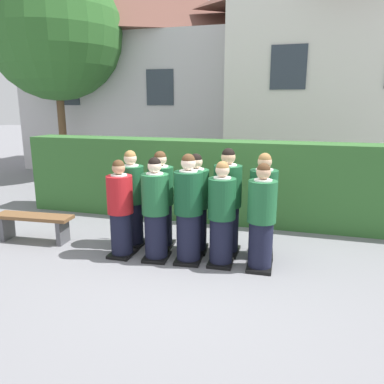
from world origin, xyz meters
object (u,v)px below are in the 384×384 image
at_px(student_rear_row_4, 263,208).
at_px(wooden_bench, 34,222).
at_px(student_front_row_4, 261,220).
at_px(student_rear_row_2, 196,206).
at_px(student_front_row_3, 222,217).
at_px(student_in_red_blazer, 121,211).
at_px(student_rear_row_0, 132,201).
at_px(student_rear_row_3, 227,204).
at_px(student_front_row_2, 188,211).
at_px(student_front_row_1, 156,212).
at_px(student_rear_row_1, 161,202).

bearing_deg(student_rear_row_4, wooden_bench, -173.61).
relative_size(student_front_row_4, student_rear_row_4, 0.95).
bearing_deg(student_rear_row_2, student_front_row_3, -38.98).
bearing_deg(student_in_red_blazer, student_rear_row_0, 93.02).
height_order(student_front_row_3, student_rear_row_0, student_rear_row_0).
bearing_deg(student_front_row_3, student_rear_row_3, 90.71).
bearing_deg(student_rear_row_3, student_front_row_4, -38.91).
bearing_deg(student_rear_row_2, student_front_row_2, -89.26).
bearing_deg(student_front_row_1, wooden_bench, 176.93).
distance_m(student_in_red_blazer, wooden_bench, 1.82).
distance_m(student_in_red_blazer, student_front_row_4, 2.18).
relative_size(student_rear_row_0, student_rear_row_4, 0.99).
height_order(student_front_row_2, wooden_bench, student_front_row_2).
bearing_deg(wooden_bench, student_rear_row_3, 7.21).
xyz_separation_m(student_front_row_2, student_rear_row_0, (-1.11, 0.39, -0.02)).
bearing_deg(wooden_bench, student_rear_row_4, 6.39).
height_order(student_front_row_2, student_rear_row_2, student_front_row_2).
distance_m(student_rear_row_0, student_rear_row_1, 0.50).
bearing_deg(student_rear_row_3, student_rear_row_0, -176.18).
relative_size(student_in_red_blazer, student_rear_row_2, 0.96).
distance_m(student_front_row_1, student_rear_row_0, 0.75).
xyz_separation_m(student_front_row_1, student_front_row_3, (1.01, 0.08, -0.01)).
distance_m(student_in_red_blazer, student_front_row_3, 1.60).
height_order(student_front_row_2, student_rear_row_0, student_front_row_2).
distance_m(student_rear_row_1, student_rear_row_4, 1.67).
distance_m(student_front_row_1, student_rear_row_4, 1.67).
height_order(student_in_red_blazer, student_rear_row_4, student_rear_row_4).
distance_m(student_front_row_3, wooden_bench, 3.39).
distance_m(student_front_row_3, student_rear_row_3, 0.48).
height_order(student_rear_row_0, student_rear_row_2, student_rear_row_0).
distance_m(student_rear_row_1, student_rear_row_2, 0.61).
relative_size(student_in_red_blazer, student_front_row_4, 0.98).
distance_m(student_front_row_4, student_rear_row_4, 0.49).
relative_size(student_front_row_3, student_rear_row_2, 0.98).
height_order(student_in_red_blazer, student_rear_row_3, student_rear_row_3).
distance_m(student_rear_row_0, student_rear_row_2, 1.11).
bearing_deg(student_in_red_blazer, student_rear_row_2, 25.76).
relative_size(student_rear_row_1, student_rear_row_2, 1.01).
relative_size(student_front_row_1, student_rear_row_4, 0.97).
height_order(student_front_row_2, student_front_row_4, student_front_row_2).
xyz_separation_m(student_rear_row_3, student_rear_row_4, (0.56, 0.01, -0.03)).
xyz_separation_m(student_rear_row_0, wooden_bench, (-1.75, -0.32, -0.43)).
xyz_separation_m(student_rear_row_2, wooden_bench, (-2.86, -0.37, -0.42)).
xyz_separation_m(student_rear_row_0, student_rear_row_1, (0.50, 0.07, -0.00)).
bearing_deg(student_rear_row_1, student_rear_row_4, 1.90).
distance_m(student_in_red_blazer, student_front_row_2, 1.09).
relative_size(student_front_row_2, student_rear_row_4, 1.01).
bearing_deg(student_front_row_1, student_in_red_blazer, -176.96).
distance_m(student_front_row_2, student_rear_row_4, 1.17).
bearing_deg(student_rear_row_0, student_front_row_4, -9.51).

